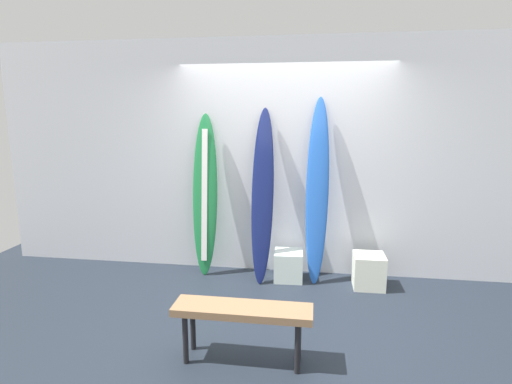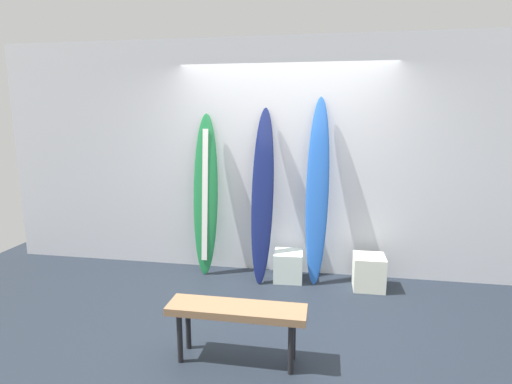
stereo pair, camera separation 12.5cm
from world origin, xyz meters
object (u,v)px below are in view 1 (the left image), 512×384
object	(u,v)px
surfboard_cobalt	(317,191)
display_block_left	(288,265)
surfboard_emerald	(205,195)
surfboard_navy	(263,197)
display_block_center	(369,271)
bench	(242,314)

from	to	relation	value
surfboard_cobalt	display_block_left	world-z (taller)	surfboard_cobalt
display_block_left	surfboard_emerald	bearing A→B (deg)	174.98
surfboard_navy	display_block_left	world-z (taller)	surfboard_navy
display_block_center	bench	bearing A→B (deg)	-126.04
surfboard_emerald	display_block_center	bearing A→B (deg)	-4.99
surfboard_navy	bench	xyz separation A→B (m)	(0.06, -1.68, -0.59)
bench	surfboard_emerald	bearing A→B (deg)	113.64
surfboard_emerald	surfboard_cobalt	distance (m)	1.33
display_block_center	bench	xyz separation A→B (m)	(-1.16, -1.59, 0.21)
display_block_left	display_block_center	distance (m)	0.91
surfboard_emerald	bench	size ratio (longest dim) A/B	1.78
surfboard_navy	bench	world-z (taller)	surfboard_navy
display_block_center	bench	size ratio (longest dim) A/B	0.35
surfboard_cobalt	display_block_center	distance (m)	1.07
surfboard_cobalt	display_block_center	world-z (taller)	surfboard_cobalt
surfboard_navy	display_block_center	xyz separation A→B (m)	(1.22, -0.09, -0.80)
display_block_center	bench	world-z (taller)	bench
surfboard_navy	display_block_left	xyz separation A→B (m)	(0.31, -0.01, -0.81)
surfboard_cobalt	display_block_left	bearing A→B (deg)	-169.80
display_block_center	surfboard_navy	bearing A→B (deg)	175.97
surfboard_emerald	display_block_left	size ratio (longest dim) A/B	5.64
surfboard_navy	surfboard_cobalt	xyz separation A→B (m)	(0.62, 0.05, 0.08)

